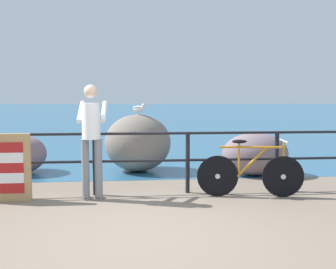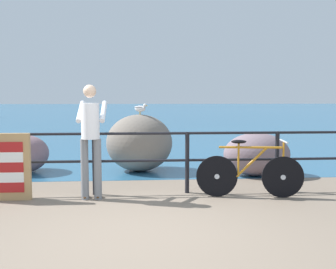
{
  "view_description": "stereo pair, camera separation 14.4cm",
  "coord_description": "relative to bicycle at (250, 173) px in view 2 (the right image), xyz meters",
  "views": [
    {
      "loc": [
        -0.17,
        -4.39,
        1.59
      ],
      "look_at": [
        0.47,
        2.32,
        0.94
      ],
      "focal_mm": 41.57,
      "sensor_mm": 36.0,
      "label": 1
    },
    {
      "loc": [
        -0.03,
        -4.41,
        1.59
      ],
      "look_at": [
        0.47,
        2.32,
        0.94
      ],
      "focal_mm": 41.57,
      "sensor_mm": 36.0,
      "label": 2
    }
  ],
  "objects": [
    {
      "name": "ground_plane",
      "position": [
        -1.73,
        18.43,
        -0.44
      ],
      "size": [
        120.0,
        120.0,
        0.1
      ],
      "primitive_type": "cube",
      "color": "#756656"
    },
    {
      "name": "sea_surface",
      "position": [
        -1.73,
        46.39,
        -0.39
      ],
      "size": [
        120.0,
        90.0,
        0.01
      ],
      "primitive_type": "cube",
      "color": "#285B7F",
      "rests_on": "ground_plane"
    },
    {
      "name": "promenade_railing",
      "position": [
        -1.73,
        0.35,
        0.25
      ],
      "size": [
        7.69,
        0.07,
        1.02
      ],
      "color": "black",
      "rests_on": "ground_plane"
    },
    {
      "name": "bicycle",
      "position": [
        0.0,
        0.0,
        0.0
      ],
      "size": [
        1.69,
        0.48,
        0.92
      ],
      "rotation": [
        0.0,
        0.0,
        -0.13
      ],
      "color": "black",
      "rests_on": "ground_plane"
    },
    {
      "name": "person_at_railing",
      "position": [
        -2.5,
        0.07,
        0.6
      ],
      "size": [
        0.44,
        0.64,
        1.78
      ],
      "rotation": [
        0.0,
        0.0,
        1.56
      ],
      "color": "slate",
      "rests_on": "ground_plane"
    },
    {
      "name": "folded_deckchair_stack",
      "position": [
        -3.86,
        0.1,
        0.13
      ],
      "size": [
        0.84,
        0.1,
        1.04
      ],
      "color": "tan",
      "rests_on": "ground_plane"
    },
    {
      "name": "breakwater_boulder_main",
      "position": [
        -1.75,
        2.35,
        0.22
      ],
      "size": [
        1.42,
        1.3,
        1.22
      ],
      "color": "slate",
      "rests_on": "ground"
    },
    {
      "name": "breakwater_boulder_left",
      "position": [
        -4.21,
        2.37,
        0.01
      ],
      "size": [
        1.05,
        1.1,
        0.8
      ],
      "color": "slate",
      "rests_on": "ground"
    },
    {
      "name": "breakwater_boulder_right",
      "position": [
        0.63,
        1.69,
        0.05
      ],
      "size": [
        1.36,
        0.99,
        0.87
      ],
      "color": "slate",
      "rests_on": "ground"
    },
    {
      "name": "seagull",
      "position": [
        -1.73,
        2.29,
        0.97
      ],
      "size": [
        0.32,
        0.24,
        0.23
      ],
      "rotation": [
        0.0,
        0.0,
        5.74
      ],
      "color": "gold",
      "rests_on": "breakwater_boulder_main"
    }
  ]
}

